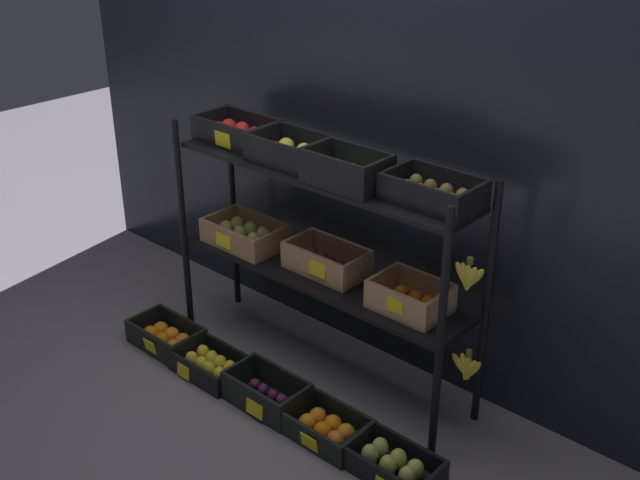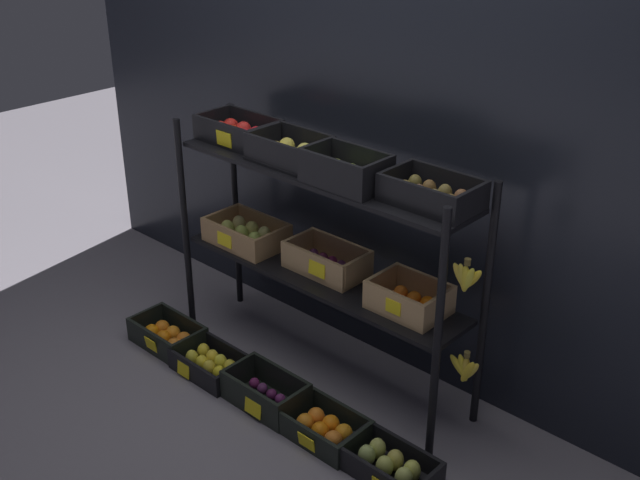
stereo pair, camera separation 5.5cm
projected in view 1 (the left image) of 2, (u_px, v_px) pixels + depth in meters
ground_plane at (320, 367)px, 3.64m from camera, size 10.00×10.00×0.00m
storefront_wall at (374, 146)px, 3.45m from camera, size 3.87×0.12×1.99m
display_rack at (320, 217)px, 3.32m from camera, size 1.59×0.35×1.11m
crate_ground_orange at (167, 337)px, 3.78m from camera, size 0.36×0.23×0.12m
crate_ground_lemon at (211, 365)px, 3.58m from camera, size 0.35×0.24×0.10m
crate_ground_plum at (267, 395)px, 3.37m from camera, size 0.36×0.22×0.14m
crate_ground_right_orange at (327, 428)px, 3.18m from camera, size 0.34×0.24×0.11m
crate_ground_pear at (393, 464)px, 2.98m from camera, size 0.37×0.22×0.10m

